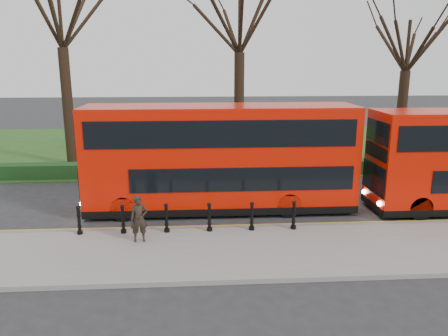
{
  "coord_description": "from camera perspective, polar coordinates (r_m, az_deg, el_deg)",
  "views": [
    {
      "loc": [
        -0.57,
        -15.98,
        6.09
      ],
      "look_at": [
        0.49,
        0.5,
        2.0
      ],
      "focal_mm": 35.0,
      "sensor_mm": 36.0,
      "label": 1
    }
  ],
  "objects": [
    {
      "name": "ground",
      "position": [
        17.11,
        -1.54,
        -6.94
      ],
      "size": [
        120.0,
        120.0,
        0.0
      ],
      "primitive_type": "plane",
      "color": "#28282B",
      "rests_on": "ground"
    },
    {
      "name": "pavement",
      "position": [
        14.32,
        -1.08,
        -10.93
      ],
      "size": [
        60.0,
        4.0,
        0.15
      ],
      "primitive_type": "cube",
      "color": "gray",
      "rests_on": "ground"
    },
    {
      "name": "kerb",
      "position": [
        16.15,
        -1.41,
        -7.96
      ],
      "size": [
        60.0,
        0.25,
        0.16
      ],
      "primitive_type": "cube",
      "color": "slate",
      "rests_on": "ground"
    },
    {
      "name": "grass_verge",
      "position": [
        31.57,
        -2.59,
        2.82
      ],
      "size": [
        60.0,
        18.0,
        0.06
      ],
      "primitive_type": "cube",
      "color": "#244617",
      "rests_on": "ground"
    },
    {
      "name": "hedge",
      "position": [
        23.49,
        -2.18,
        -0.12
      ],
      "size": [
        60.0,
        0.9,
        0.8
      ],
      "primitive_type": "cube",
      "color": "black",
      "rests_on": "ground"
    },
    {
      "name": "yellow_line_outer",
      "position": [
        16.46,
        -1.45,
        -7.79
      ],
      "size": [
        60.0,
        0.1,
        0.01
      ],
      "primitive_type": "cube",
      "color": "yellow",
      "rests_on": "ground"
    },
    {
      "name": "yellow_line_inner",
      "position": [
        16.64,
        -1.48,
        -7.54
      ],
      "size": [
        60.0,
        0.1,
        0.01
      ],
      "primitive_type": "cube",
      "color": "yellow",
      "rests_on": "ground"
    },
    {
      "name": "tree_left",
      "position": [
        27.18,
        -20.72,
        19.16
      ],
      "size": [
        7.9,
        7.9,
        12.34
      ],
      "color": "black",
      "rests_on": "ground"
    },
    {
      "name": "tree_mid",
      "position": [
        26.23,
        2.07,
        19.46
      ],
      "size": [
        7.6,
        7.6,
        11.88
      ],
      "color": "black",
      "rests_on": "ground"
    },
    {
      "name": "tree_right",
      "position": [
        28.89,
        22.95,
        15.13
      ],
      "size": [
        6.38,
        6.38,
        9.97
      ],
      "color": "black",
      "rests_on": "ground"
    },
    {
      "name": "bollard_row",
      "position": [
        15.61,
        -4.72,
        -6.53
      ],
      "size": [
        7.75,
        0.15,
        1.0
      ],
      "color": "black",
      "rests_on": "pavement"
    },
    {
      "name": "bus_lead",
      "position": [
        17.8,
        -0.48,
        1.23
      ],
      "size": [
        10.9,
        2.5,
        4.34
      ],
      "color": "red",
      "rests_on": "ground"
    },
    {
      "name": "pedestrian",
      "position": [
        14.92,
        -11.04,
        -6.54
      ],
      "size": [
        0.64,
        0.49,
        1.59
      ],
      "primitive_type": "imported",
      "rotation": [
        0.0,
        0.0,
        0.2
      ],
      "color": "black",
      "rests_on": "pavement"
    }
  ]
}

